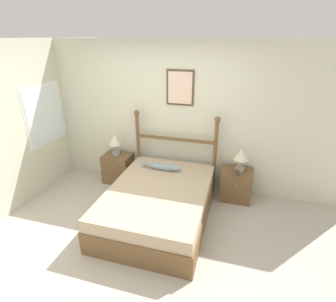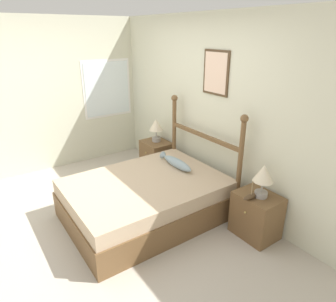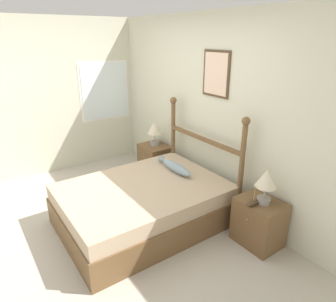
# 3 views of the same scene
# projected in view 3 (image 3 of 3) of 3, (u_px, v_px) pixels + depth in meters

# --- Properties ---
(ground_plane) EXTENTS (16.00, 16.00, 0.00)m
(ground_plane) POSITION_uv_depth(u_px,v_px,m) (95.00, 232.00, 3.68)
(ground_plane) COLOR #B7AD9E
(wall_back) EXTENTS (6.40, 0.08, 2.55)m
(wall_back) POSITION_uv_depth(u_px,v_px,m) (205.00, 111.00, 4.14)
(wall_back) COLOR beige
(wall_back) RESTS_ON ground_plane
(wall_left) EXTENTS (0.08, 6.40, 2.55)m
(wall_left) POSITION_uv_depth(u_px,v_px,m) (38.00, 100.00, 4.85)
(wall_left) COLOR beige
(wall_left) RESTS_ON ground_plane
(bed) EXTENTS (1.45, 1.99, 0.53)m
(bed) POSITION_uv_depth(u_px,v_px,m) (143.00, 205.00, 3.77)
(bed) COLOR brown
(bed) RESTS_ON ground_plane
(headboard) EXTENTS (1.49, 0.10, 1.40)m
(headboard) POSITION_uv_depth(u_px,v_px,m) (203.00, 149.00, 4.09)
(headboard) COLOR brown
(headboard) RESTS_ON ground_plane
(nightstand_left) EXTENTS (0.50, 0.42, 0.54)m
(nightstand_left) POSITION_uv_depth(u_px,v_px,m) (155.00, 160.00, 5.07)
(nightstand_left) COLOR brown
(nightstand_left) RESTS_ON ground_plane
(nightstand_right) EXTENTS (0.50, 0.42, 0.54)m
(nightstand_right) POSITION_uv_depth(u_px,v_px,m) (259.00, 222.00, 3.40)
(nightstand_right) COLOR brown
(nightstand_right) RESTS_ON ground_plane
(table_lamp_left) EXTENTS (0.23, 0.23, 0.40)m
(table_lamp_left) POSITION_uv_depth(u_px,v_px,m) (155.00, 130.00, 4.90)
(table_lamp_left) COLOR gray
(table_lamp_left) RESTS_ON nightstand_left
(table_lamp_right) EXTENTS (0.23, 0.23, 0.40)m
(table_lamp_right) POSITION_uv_depth(u_px,v_px,m) (266.00, 181.00, 3.17)
(table_lamp_right) COLOR gray
(table_lamp_right) RESTS_ON nightstand_right
(model_boat) EXTENTS (0.07, 0.25, 0.22)m
(model_boat) POSITION_uv_depth(u_px,v_px,m) (253.00, 202.00, 3.23)
(model_boat) COLOR #4C3823
(model_boat) RESTS_ON nightstand_right
(fish_pillow) EXTENTS (0.66, 0.14, 0.12)m
(fish_pillow) POSITION_uv_depth(u_px,v_px,m) (175.00, 167.00, 4.05)
(fish_pillow) COLOR #8499A3
(fish_pillow) RESTS_ON bed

